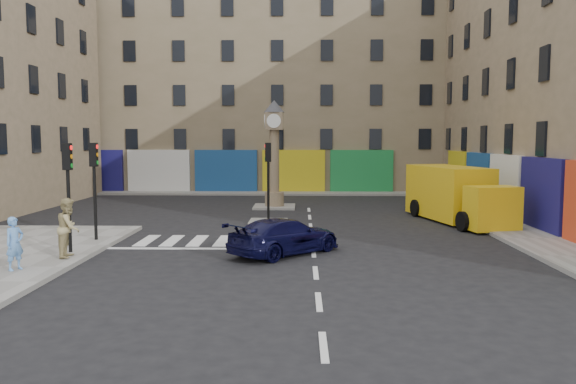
{
  "coord_description": "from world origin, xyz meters",
  "views": [
    {
      "loc": [
        -0.44,
        -18.46,
        3.98
      ],
      "look_at": [
        -0.93,
        2.56,
        2.0
      ],
      "focal_mm": 35.0,
      "sensor_mm": 36.0,
      "label": 1
    }
  ],
  "objects_px": {
    "traffic_light_island": "(268,169)",
    "pedestrian_blue": "(15,243)",
    "traffic_light_left_near": "(68,180)",
    "traffic_light_left_far": "(94,175)",
    "yellow_van": "(455,195)",
    "navy_sedan": "(285,236)",
    "clock_pillar": "(274,147)",
    "pedestrian_tan": "(69,228)"
  },
  "relations": [
    {
      "from": "clock_pillar",
      "to": "yellow_van",
      "type": "xyz_separation_m",
      "value": [
        9.02,
        -5.33,
        -2.24
      ]
    },
    {
      "from": "traffic_light_left_far",
      "to": "navy_sedan",
      "type": "xyz_separation_m",
      "value": [
        7.3,
        -1.84,
        -1.99
      ]
    },
    {
      "from": "clock_pillar",
      "to": "yellow_van",
      "type": "distance_m",
      "value": 10.71
    },
    {
      "from": "traffic_light_left_far",
      "to": "yellow_van",
      "type": "relative_size",
      "value": 0.49
    },
    {
      "from": "pedestrian_blue",
      "to": "pedestrian_tan",
      "type": "xyz_separation_m",
      "value": [
        0.83,
        1.86,
        0.18
      ]
    },
    {
      "from": "traffic_light_left_far",
      "to": "pedestrian_tan",
      "type": "distance_m",
      "value": 3.54
    },
    {
      "from": "traffic_light_left_near",
      "to": "navy_sedan",
      "type": "relative_size",
      "value": 0.85
    },
    {
      "from": "traffic_light_left_far",
      "to": "pedestrian_tan",
      "type": "bearing_deg",
      "value": -84.62
    },
    {
      "from": "traffic_light_island",
      "to": "yellow_van",
      "type": "relative_size",
      "value": 0.49
    },
    {
      "from": "yellow_van",
      "to": "pedestrian_tan",
      "type": "relative_size",
      "value": 3.91
    },
    {
      "from": "traffic_light_left_far",
      "to": "navy_sedan",
      "type": "distance_m",
      "value": 7.78
    },
    {
      "from": "clock_pillar",
      "to": "navy_sedan",
      "type": "bearing_deg",
      "value": -85.7
    },
    {
      "from": "traffic_light_left_near",
      "to": "traffic_light_left_far",
      "type": "xyz_separation_m",
      "value": [
        0.0,
        2.4,
        0.0
      ]
    },
    {
      "from": "clock_pillar",
      "to": "traffic_light_left_far",
      "type": "bearing_deg",
      "value": -118.94
    },
    {
      "from": "pedestrian_blue",
      "to": "pedestrian_tan",
      "type": "height_order",
      "value": "pedestrian_tan"
    },
    {
      "from": "traffic_light_left_far",
      "to": "traffic_light_island",
      "type": "bearing_deg",
      "value": 40.6
    },
    {
      "from": "navy_sedan",
      "to": "yellow_van",
      "type": "distance_m",
      "value": 11.29
    },
    {
      "from": "traffic_light_left_far",
      "to": "pedestrian_blue",
      "type": "height_order",
      "value": "traffic_light_left_far"
    },
    {
      "from": "pedestrian_tan",
      "to": "clock_pillar",
      "type": "bearing_deg",
      "value": -29.67
    },
    {
      "from": "traffic_light_left_far",
      "to": "traffic_light_island",
      "type": "relative_size",
      "value": 1.0
    },
    {
      "from": "pedestrian_tan",
      "to": "traffic_light_island",
      "type": "bearing_deg",
      "value": -42.25
    },
    {
      "from": "traffic_light_island",
      "to": "navy_sedan",
      "type": "distance_m",
      "value": 7.57
    },
    {
      "from": "traffic_light_left_far",
      "to": "navy_sedan",
      "type": "bearing_deg",
      "value": -14.19
    },
    {
      "from": "traffic_light_left_far",
      "to": "traffic_light_island",
      "type": "height_order",
      "value": "traffic_light_left_far"
    },
    {
      "from": "traffic_light_island",
      "to": "clock_pillar",
      "type": "xyz_separation_m",
      "value": [
        0.0,
        6.0,
        0.96
      ]
    },
    {
      "from": "navy_sedan",
      "to": "pedestrian_tan",
      "type": "xyz_separation_m",
      "value": [
        -7.0,
        -1.34,
        0.49
      ]
    },
    {
      "from": "pedestrian_tan",
      "to": "navy_sedan",
      "type": "bearing_deg",
      "value": -86.44
    },
    {
      "from": "traffic_light_island",
      "to": "clock_pillar",
      "type": "height_order",
      "value": "clock_pillar"
    },
    {
      "from": "yellow_van",
      "to": "pedestrian_blue",
      "type": "xyz_separation_m",
      "value": [
        -15.85,
        -11.11,
        -0.38
      ]
    },
    {
      "from": "traffic_light_island",
      "to": "yellow_van",
      "type": "xyz_separation_m",
      "value": [
        9.02,
        0.67,
        -1.28
      ]
    },
    {
      "from": "traffic_light_left_near",
      "to": "yellow_van",
      "type": "bearing_deg",
      "value": 28.94
    },
    {
      "from": "pedestrian_blue",
      "to": "yellow_van",
      "type": "bearing_deg",
      "value": -27.61
    },
    {
      "from": "clock_pillar",
      "to": "pedestrian_tan",
      "type": "bearing_deg",
      "value": -112.37
    },
    {
      "from": "yellow_van",
      "to": "pedestrian_tan",
      "type": "xyz_separation_m",
      "value": [
        -15.02,
        -9.25,
        -0.2
      ]
    },
    {
      "from": "traffic_light_island",
      "to": "pedestrian_tan",
      "type": "height_order",
      "value": "traffic_light_island"
    },
    {
      "from": "traffic_light_left_near",
      "to": "yellow_van",
      "type": "distance_m",
      "value": 17.55
    },
    {
      "from": "navy_sedan",
      "to": "traffic_light_left_near",
      "type": "bearing_deg",
      "value": 49.14
    },
    {
      "from": "traffic_light_island",
      "to": "traffic_light_left_far",
      "type": "bearing_deg",
      "value": -139.4
    },
    {
      "from": "traffic_light_island",
      "to": "pedestrian_blue",
      "type": "xyz_separation_m",
      "value": [
        -6.83,
        -10.44,
        -1.65
      ]
    },
    {
      "from": "clock_pillar",
      "to": "pedestrian_blue",
      "type": "distance_m",
      "value": 17.99
    },
    {
      "from": "clock_pillar",
      "to": "pedestrian_tan",
      "type": "xyz_separation_m",
      "value": [
        -6.0,
        -14.58,
        -2.43
      ]
    },
    {
      "from": "traffic_light_left_far",
      "to": "navy_sedan",
      "type": "height_order",
      "value": "traffic_light_left_far"
    }
  ]
}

